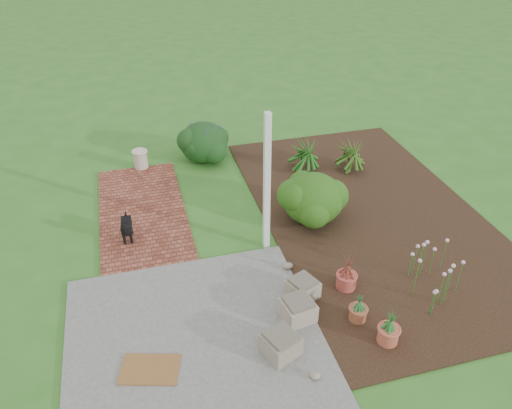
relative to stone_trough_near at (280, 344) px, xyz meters
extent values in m
plane|color=#306821|center=(0.17, 2.21, -0.19)|extent=(80.00, 80.00, 0.00)
cube|color=#5C5C5A|center=(-1.08, 0.46, -0.17)|extent=(3.50, 3.50, 0.04)
cube|color=brown|center=(-1.53, 3.96, -0.17)|extent=(1.60, 3.50, 0.04)
cube|color=black|center=(2.67, 2.71, -0.17)|extent=(4.00, 7.00, 0.03)
cube|color=white|center=(0.47, 2.31, 1.06)|extent=(0.10, 0.10, 2.50)
cube|color=#736E57|center=(0.00, 0.00, 0.00)|extent=(0.57, 0.57, 0.29)
cube|color=gray|center=(0.65, 0.95, -0.01)|extent=(0.53, 0.53, 0.27)
cube|color=gray|center=(0.43, 0.54, 0.00)|extent=(0.51, 0.51, 0.29)
cube|color=brown|center=(-1.72, 0.17, -0.13)|extent=(0.86, 0.68, 0.02)
cube|color=black|center=(-1.83, 3.11, 0.13)|extent=(0.19, 0.39, 0.17)
cylinder|color=black|center=(-1.90, 2.98, -0.05)|extent=(0.05, 0.05, 0.19)
cylinder|color=black|center=(-1.78, 2.97, -0.05)|extent=(0.05, 0.05, 0.19)
cylinder|color=black|center=(-1.88, 3.26, -0.05)|extent=(0.05, 0.05, 0.19)
cylinder|color=black|center=(-1.77, 3.25, -0.05)|extent=(0.05, 0.05, 0.19)
sphere|color=black|center=(-1.84, 2.88, 0.27)|extent=(0.16, 0.16, 0.16)
cone|color=black|center=(-1.82, 3.32, 0.25)|extent=(0.07, 0.12, 0.14)
cylinder|color=beige|center=(-1.41, 5.69, 0.05)|extent=(0.34, 0.34, 0.39)
ellipsoid|color=#17400C|center=(1.52, 2.85, 0.32)|extent=(1.22, 1.22, 0.95)
cylinder|color=#B3483C|center=(1.38, 0.96, -0.03)|extent=(0.39, 0.39, 0.25)
cylinder|color=brown|center=(1.27, 0.29, -0.05)|extent=(0.30, 0.30, 0.21)
cylinder|color=#B7553D|center=(1.49, -0.20, -0.03)|extent=(0.32, 0.32, 0.24)
ellipsoid|color=black|center=(0.01, 5.75, 0.27)|extent=(1.35, 1.35, 0.91)
camera|label=1|loc=(-1.50, -4.28, 5.22)|focal=35.00mm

